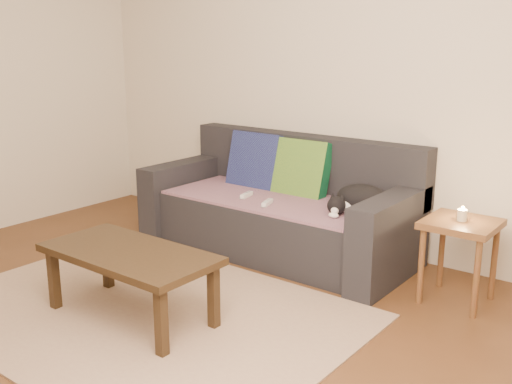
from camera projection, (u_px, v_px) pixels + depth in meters
ground at (124, 322)px, 3.50m from camera, size 4.50×4.50×0.00m
back_wall at (313, 79)px, 4.71m from camera, size 4.50×0.04×2.60m
sofa at (280, 212)px, 4.62m from camera, size 2.10×0.94×0.87m
throw_blanket at (273, 199)px, 4.52m from camera, size 1.66×0.74×0.02m
cushion_navy at (255, 162)px, 4.90m from camera, size 0.47×0.23×0.48m
cushion_green at (302, 169)px, 4.63m from camera, size 0.44×0.23×0.46m
cat at (360, 199)px, 4.12m from camera, size 0.48×0.46×0.20m
wii_remote_a at (247, 195)px, 4.55m from camera, size 0.07×0.15×0.03m
wii_remote_b at (267, 203)px, 4.33m from camera, size 0.08×0.15×0.03m
side_table at (460, 235)px, 3.67m from camera, size 0.42×0.42×0.53m
candle at (462, 215)px, 3.64m from camera, size 0.06×0.06×0.09m
rug at (143, 312)px, 3.61m from camera, size 2.50×1.80×0.01m
coffee_table at (129, 259)px, 3.45m from camera, size 1.06×0.53×0.42m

